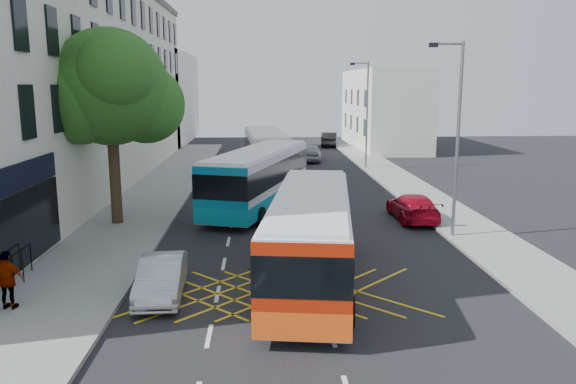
{
  "coord_description": "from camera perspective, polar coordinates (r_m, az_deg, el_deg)",
  "views": [
    {
      "loc": [
        -1.81,
        -10.72,
        6.42
      ],
      "look_at": [
        -0.73,
        11.41,
        2.2
      ],
      "focal_mm": 35.0,
      "sensor_mm": 36.0,
      "label": 1
    }
  ],
  "objects": [
    {
      "name": "pavement_left",
      "position": [
        27.32,
        -16.91,
        -3.12
      ],
      "size": [
        5.0,
        70.0,
        0.15
      ],
      "primitive_type": "cube",
      "color": "gray",
      "rests_on": "ground"
    },
    {
      "name": "pavement_right",
      "position": [
        28.07,
        16.68,
        -2.74
      ],
      "size": [
        3.0,
        70.0,
        0.15
      ],
      "primitive_type": "cube",
      "color": "gray",
      "rests_on": "ground"
    },
    {
      "name": "terrace_main",
      "position": [
        37.26,
        -22.27,
        10.52
      ],
      "size": [
        8.3,
        45.0,
        13.5
      ],
      "color": "beige",
      "rests_on": "ground"
    },
    {
      "name": "terrace_far",
      "position": [
        66.85,
        -13.47,
        9.28
      ],
      "size": [
        8.0,
        20.0,
        10.0
      ],
      "primitive_type": "cube",
      "color": "silver",
      "rests_on": "ground"
    },
    {
      "name": "building_right",
      "position": [
        60.14,
        9.62,
        8.33
      ],
      "size": [
        6.0,
        18.0,
        8.0
      ],
      "primitive_type": "cube",
      "color": "silver",
      "rests_on": "ground"
    },
    {
      "name": "street_tree",
      "position": [
        26.54,
        -17.69,
        10.01
      ],
      "size": [
        6.3,
        5.7,
        8.8
      ],
      "color": "#382619",
      "rests_on": "pavement_left"
    },
    {
      "name": "lamp_near",
      "position": [
        24.15,
        16.67,
        6.06
      ],
      "size": [
        1.45,
        0.15,
        8.0
      ],
      "color": "slate",
      "rests_on": "pavement_right"
    },
    {
      "name": "lamp_far",
      "position": [
        43.5,
        7.91,
        8.31
      ],
      "size": [
        1.45,
        0.15,
        8.0
      ],
      "color": "slate",
      "rests_on": "pavement_right"
    },
    {
      "name": "bus_near",
      "position": [
        18.47,
        2.36,
        -4.48
      ],
      "size": [
        3.8,
        10.78,
        2.97
      ],
      "rotation": [
        0.0,
        0.0,
        -0.13
      ],
      "color": "silver",
      "rests_on": "ground"
    },
    {
      "name": "bus_mid",
      "position": [
        29.58,
        -2.99,
        1.48
      ],
      "size": [
        5.82,
        11.34,
        3.12
      ],
      "rotation": [
        0.0,
        0.0,
        -0.31
      ],
      "color": "silver",
      "rests_on": "ground"
    },
    {
      "name": "bus_far",
      "position": [
        41.07,
        -2.27,
        4.13
      ],
      "size": [
        3.39,
        11.39,
        3.16
      ],
      "rotation": [
        0.0,
        0.0,
        0.07
      ],
      "color": "silver",
      "rests_on": "ground"
    },
    {
      "name": "parked_car_silver",
      "position": [
        17.86,
        -12.74,
        -8.45
      ],
      "size": [
        1.49,
        3.8,
        1.23
      ],
      "primitive_type": "imported",
      "rotation": [
        0.0,
        0.0,
        0.05
      ],
      "color": "#B9BDC1",
      "rests_on": "ground"
    },
    {
      "name": "red_hatchback",
      "position": [
        27.75,
        12.55,
        -1.49
      ],
      "size": [
        1.85,
        4.44,
        1.28
      ],
      "primitive_type": "imported",
      "rotation": [
        0.0,
        0.0,
        3.15
      ],
      "color": "#A7071B",
      "rests_on": "ground"
    },
    {
      "name": "distant_car_grey",
      "position": [
        53.0,
        -0.12,
        4.55
      ],
      "size": [
        2.53,
        4.89,
        1.32
      ],
      "primitive_type": "imported",
      "rotation": [
        0.0,
        0.0,
        -0.07
      ],
      "color": "#414349",
      "rests_on": "ground"
    },
    {
      "name": "distant_car_silver",
      "position": [
        48.25,
        2.36,
        4.02
      ],
      "size": [
        2.28,
        4.57,
        1.49
      ],
      "primitive_type": "imported",
      "rotation": [
        0.0,
        0.0,
        3.02
      ],
      "color": "#96989D",
      "rests_on": "ground"
    },
    {
      "name": "distant_car_dark",
      "position": [
        60.25,
        4.21,
        5.36
      ],
      "size": [
        2.23,
        4.77,
        1.51
      ],
      "primitive_type": "imported",
      "rotation": [
        0.0,
        0.0,
        3.0
      ],
      "color": "black",
      "rests_on": "ground"
    },
    {
      "name": "pedestrian_far",
      "position": [
        17.91,
        -26.58,
        -8.01
      ],
      "size": [
        1.04,
        0.53,
        1.7
      ],
      "primitive_type": "imported",
      "rotation": [
        0.0,
        0.0,
        3.02
      ],
      "color": "gray",
      "rests_on": "pavement_left"
    }
  ]
}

